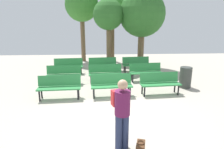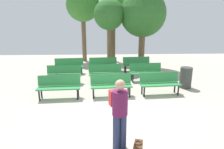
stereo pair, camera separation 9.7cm
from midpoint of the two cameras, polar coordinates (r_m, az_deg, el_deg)
ground_plane at (r=6.18m, az=1.71°, el=-11.75°), size 24.00×24.00×0.00m
bench_r0_c0 at (r=7.50m, az=-15.22°, el=-3.19°), size 1.62×0.56×0.87m
bench_r0_c1 at (r=7.44m, az=0.10°, el=-2.78°), size 1.63×0.59×0.87m
bench_r0_c2 at (r=7.89m, az=14.45°, el=-2.22°), size 1.63×0.61×0.87m
bench_r1_c0 at (r=9.23m, az=-13.87°, el=0.31°), size 1.62×0.55×0.87m
bench_r1_c1 at (r=9.19m, az=-1.68°, el=0.69°), size 1.63×0.59×0.87m
bench_r1_c2 at (r=9.60m, az=10.40°, el=1.07°), size 1.63×0.59×0.87m
bench_r2_c0 at (r=11.04m, az=-12.51°, el=2.79°), size 1.63×0.60×0.87m
bench_r2_c1 at (r=11.03m, az=-2.39°, el=3.13°), size 1.64×0.63×0.87m
bench_r2_c2 at (r=11.32m, az=7.65°, el=3.32°), size 1.63×0.61×0.87m
tree_0 at (r=14.65m, az=-8.56°, el=19.73°), size 2.39×2.39×5.27m
tree_1 at (r=12.22m, az=9.47°, el=17.30°), size 2.78×2.78×4.73m
tree_2 at (r=14.45m, az=0.59°, el=19.40°), size 1.81×1.81×4.90m
tree_3 at (r=11.80m, az=-0.63°, el=17.25°), size 1.82×1.82×4.20m
visitor_with_backpack at (r=4.26m, az=2.86°, el=-10.67°), size 0.45×0.59×1.65m
handbag at (r=4.52m, az=8.47°, el=-21.03°), size 0.27×0.36×0.29m
trash_bin at (r=9.06m, az=21.52°, el=-0.86°), size 0.51×0.51×0.93m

